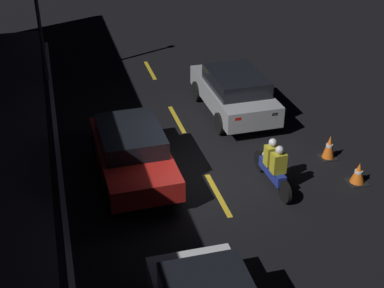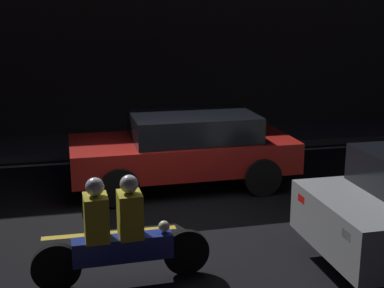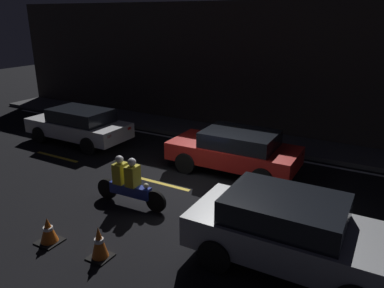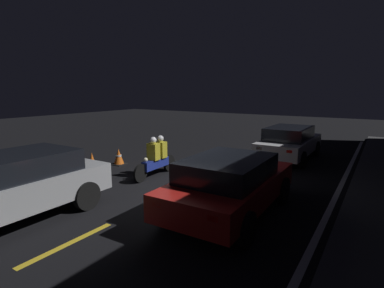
# 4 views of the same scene
# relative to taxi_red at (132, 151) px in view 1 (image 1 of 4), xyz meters

# --- Properties ---
(ground_plane) EXTENTS (56.00, 56.00, 0.00)m
(ground_plane) POSITION_rel_taxi_red_xyz_m (-0.56, -1.96, -0.75)
(ground_plane) COLOR black
(raised_curb) EXTENTS (28.00, 1.99, 0.15)m
(raised_curb) POSITION_rel_taxi_red_xyz_m (-0.56, 3.21, -0.68)
(raised_curb) COLOR #424244
(raised_curb) RESTS_ON ground
(lane_dash_c) EXTENTS (2.00, 0.14, 0.01)m
(lane_dash_c) POSITION_rel_taxi_red_xyz_m (-1.56, -1.96, -0.75)
(lane_dash_c) COLOR gold
(lane_dash_c) RESTS_ON ground
(lane_dash_d) EXTENTS (2.00, 0.14, 0.01)m
(lane_dash_d) POSITION_rel_taxi_red_xyz_m (2.94, -1.96, -0.75)
(lane_dash_d) COLOR gold
(lane_dash_d) RESTS_ON ground
(lane_dash_e) EXTENTS (2.00, 0.14, 0.01)m
(lane_dash_e) POSITION_rel_taxi_red_xyz_m (7.44, -1.96, -0.75)
(lane_dash_e) COLOR gold
(lane_dash_e) RESTS_ON ground
(lane_solid_kerb) EXTENTS (25.20, 0.14, 0.01)m
(lane_solid_kerb) POSITION_rel_taxi_red_xyz_m (-0.56, 1.97, -0.75)
(lane_solid_kerb) COLOR silver
(lane_solid_kerb) RESTS_ON ground
(taxi_red) EXTENTS (4.14, 2.01, 1.38)m
(taxi_red) POSITION_rel_taxi_red_xyz_m (0.00, 0.00, 0.00)
(taxi_red) COLOR red
(taxi_red) RESTS_ON ground
(hatchback_silver) EXTENTS (4.17, 1.99, 1.50)m
(hatchback_silver) POSITION_rel_taxi_red_xyz_m (2.89, -3.91, 0.06)
(hatchback_silver) COLOR #9EA0A5
(hatchback_silver) RESTS_ON ground
(motorcycle) EXTENTS (2.17, 0.39, 1.36)m
(motorcycle) POSITION_rel_taxi_red_xyz_m (-1.55, -3.47, -0.11)
(motorcycle) COLOR black
(motorcycle) RESTS_ON ground
(traffic_cone_near) EXTENTS (0.51, 0.51, 0.61)m
(traffic_cone_near) POSITION_rel_taxi_red_xyz_m (-2.00, -5.75, -0.46)
(traffic_cone_near) COLOR black
(traffic_cone_near) RESTS_ON ground
(traffic_cone_mid) EXTENTS (0.46, 0.46, 0.73)m
(traffic_cone_mid) POSITION_rel_taxi_red_xyz_m (-0.61, -5.61, -0.40)
(traffic_cone_mid) COLOR black
(traffic_cone_mid) RESTS_ON ground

